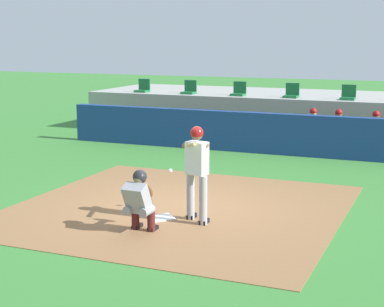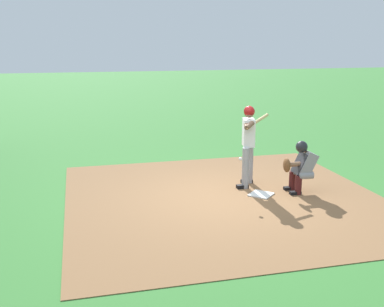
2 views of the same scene
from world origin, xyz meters
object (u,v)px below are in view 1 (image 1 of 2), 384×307
(home_plate, at_px, (162,218))
(dugout_player_1, at_px, (337,131))
(stadium_seat_0, at_px, (143,88))
(catcher_crouched, at_px, (140,199))
(dugout_player_0, at_px, (312,129))
(stadium_seat_3, at_px, (292,94))
(batter_at_plate, at_px, (196,168))
(dugout_player_2, at_px, (375,133))
(stadium_seat_1, at_px, (189,90))
(stadium_seat_2, at_px, (239,92))
(stadium_seat_4, at_px, (348,96))

(home_plate, distance_m, dugout_player_1, 8.39)
(stadium_seat_0, bearing_deg, catcher_crouched, -63.24)
(dugout_player_0, height_order, stadium_seat_3, stadium_seat_3)
(dugout_player_1, xyz_separation_m, stadium_seat_0, (-7.46, 2.03, 0.86))
(batter_at_plate, relative_size, stadium_seat_3, 3.76)
(home_plate, bearing_deg, dugout_player_1, 76.93)
(catcher_crouched, xyz_separation_m, dugout_player_2, (2.96, 9.01, 0.07))
(batter_at_plate, height_order, dugout_player_0, batter_at_plate)
(catcher_crouched, height_order, stadium_seat_1, stadium_seat_1)
(stadium_seat_1, distance_m, stadium_seat_2, 1.86)
(dugout_player_2, height_order, stadium_seat_1, stadium_seat_1)
(stadium_seat_0, bearing_deg, batter_at_plate, -58.27)
(stadium_seat_4, bearing_deg, stadium_seat_1, 180.00)
(catcher_crouched, relative_size, stadium_seat_3, 3.62)
(stadium_seat_0, relative_size, stadium_seat_2, 1.00)
(batter_at_plate, xyz_separation_m, dugout_player_1, (1.20, 8.09, -0.36))
(batter_at_plate, bearing_deg, stadium_seat_2, 104.12)
(dugout_player_0, bearing_deg, stadium_seat_2, 145.78)
(stadium_seat_2, bearing_deg, stadium_seat_3, 0.00)
(home_plate, distance_m, catcher_crouched, 1.05)
(dugout_player_0, distance_m, stadium_seat_2, 3.72)
(batter_at_plate, height_order, stadium_seat_1, stadium_seat_1)
(dugout_player_2, height_order, stadium_seat_2, stadium_seat_2)
(dugout_player_1, bearing_deg, catcher_crouched, -101.84)
(home_plate, bearing_deg, stadium_seat_3, 90.00)
(catcher_crouched, height_order, stadium_seat_4, stadium_seat_4)
(home_plate, xyz_separation_m, stadium_seat_4, (1.86, 10.18, 1.51))
(home_plate, bearing_deg, dugout_player_0, 82.07)
(batter_at_plate, height_order, stadium_seat_0, stadium_seat_0)
(batter_at_plate, distance_m, stadium_seat_1, 11.05)
(catcher_crouched, relative_size, stadium_seat_1, 3.62)
(home_plate, height_order, stadium_seat_3, stadium_seat_3)
(stadium_seat_1, distance_m, stadium_seat_3, 3.71)
(dugout_player_0, bearing_deg, stadium_seat_0, 163.12)
(catcher_crouched, relative_size, stadium_seat_0, 3.62)
(dugout_player_1, bearing_deg, dugout_player_2, 0.00)
(catcher_crouched, bearing_deg, dugout_player_1, 78.16)
(stadium_seat_0, xyz_separation_m, stadium_seat_3, (5.57, 0.00, 0.00))
(home_plate, relative_size, stadium_seat_4, 0.92)
(batter_at_plate, distance_m, stadium_seat_3, 10.16)
(catcher_crouched, bearing_deg, dugout_player_2, 71.83)
(batter_at_plate, relative_size, stadium_seat_0, 3.76)
(stadium_seat_2, bearing_deg, dugout_player_1, -28.50)
(home_plate, height_order, stadium_seat_0, stadium_seat_0)
(home_plate, xyz_separation_m, stadium_seat_1, (-3.71, 10.18, 1.51))
(dugout_player_1, relative_size, stadium_seat_4, 2.71)
(batter_at_plate, xyz_separation_m, stadium_seat_3, (-0.69, 10.13, 0.50))
(dugout_player_0, xyz_separation_m, stadium_seat_1, (-4.85, 2.03, 0.86))
(dugout_player_2, bearing_deg, stadium_seat_2, 157.10)
(home_plate, relative_size, dugout_player_2, 0.34)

